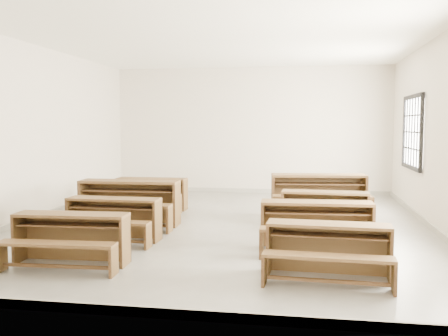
% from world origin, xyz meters
% --- Properties ---
extents(room, '(8.50, 8.50, 3.20)m').
position_xyz_m(room, '(0.09, 0.00, 2.14)').
color(room, gray).
rests_on(room, ground).
extents(desk_set_0, '(1.45, 0.80, 0.64)m').
position_xyz_m(desk_set_0, '(-1.50, -2.74, 0.37)').
color(desk_set_0, brown).
rests_on(desk_set_0, ground).
extents(desk_set_1, '(1.44, 0.77, 0.64)m').
position_xyz_m(desk_set_1, '(-1.48, -1.40, 0.37)').
color(desk_set_1, brown).
rests_on(desk_set_1, ground).
extents(desk_set_2, '(1.75, 0.94, 0.78)m').
position_xyz_m(desk_set_2, '(-1.63, -0.28, 0.45)').
color(desk_set_2, brown).
rests_on(desk_set_2, ground).
extents(desk_set_3, '(1.44, 0.75, 0.65)m').
position_xyz_m(desk_set_3, '(-1.73, 1.32, 0.38)').
color(desk_set_3, brown).
rests_on(desk_set_3, ground).
extents(desk_set_4, '(1.43, 0.79, 0.63)m').
position_xyz_m(desk_set_4, '(1.65, -2.79, 0.37)').
color(desk_set_4, brown).
rests_on(desk_set_4, ground).
extents(desk_set_5, '(1.56, 0.86, 0.69)m').
position_xyz_m(desk_set_5, '(1.55, -1.57, 0.40)').
color(desk_set_5, brown).
rests_on(desk_set_5, ground).
extents(desk_set_6, '(1.46, 0.82, 0.64)m').
position_xyz_m(desk_set_6, '(1.72, -0.12, 0.37)').
color(desk_set_6, brown).
rests_on(desk_set_6, ground).
extents(desk_set_7, '(1.87, 1.11, 0.80)m').
position_xyz_m(desk_set_7, '(1.65, 1.11, 0.47)').
color(desk_set_7, brown).
rests_on(desk_set_7, ground).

